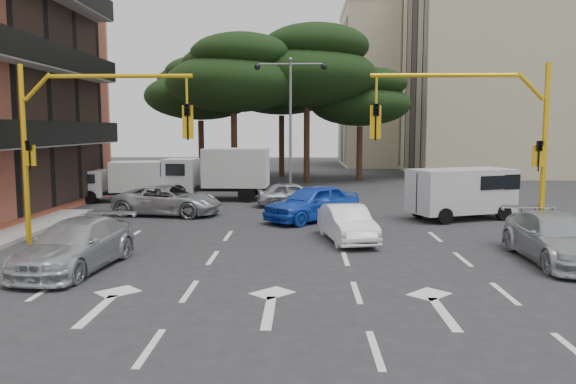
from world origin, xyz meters
The scene contains 21 objects.
ground centered at (0.00, 0.00, 0.00)m, with size 120.00×120.00×0.00m, color #28282B.
median_strip centered at (0.00, 16.00, 0.07)m, with size 1.40×6.00×0.15m, color gray.
apartment_beige_near centered at (19.95, 32.00, 9.35)m, with size 20.20×12.15×18.70m.
apartment_beige_far centered at (12.95, 44.00, 8.35)m, with size 16.20×12.15×16.70m.
pine_left_near centered at (-3.94, 21.96, 7.60)m, with size 9.15×9.15×10.23m.
pine_center centered at (1.06, 23.96, 8.30)m, with size 9.98×9.98×11.16m.
pine_left_far centered at (-6.94, 25.96, 6.91)m, with size 8.32×8.32×9.30m.
pine_right centered at (5.06, 25.96, 6.22)m, with size 7.49×7.49×8.37m.
pine_back centered at (-0.94, 28.96, 7.60)m, with size 9.15×9.15×10.23m.
signal_mast_right centered at (6.80, 1.99, 3.88)m, with size 5.79×0.37×6.00m.
signal_mast_left centered at (-6.80, 1.99, 3.88)m, with size 5.79×0.37×6.00m.
street_lamp_center centered at (0.00, 16.00, 5.43)m, with size 4.16×0.36×7.77m.
car_white_hatch centered at (2.25, 2.66, 0.62)m, with size 1.32×3.78×1.25m, color white.
car_blue_compact centered at (1.13, 6.97, 0.77)m, with size 1.81×4.49×1.53m, color blue.
car_silver_wagon centered at (-5.57, -1.47, 0.68)m, with size 1.90×4.68×1.36m, color #ABAFB4.
car_silver_cross_a centered at (-5.37, 8.39, 0.67)m, with size 2.23×4.83×1.34m, color #A4A8AC.
car_silver_cross_b centered at (0.24, 11.25, 0.62)m, with size 1.47×3.64×1.24m, color #9E9FA6.
car_silver_parked centered at (8.14, -0.24, 0.70)m, with size 1.97×4.85×1.41m, color #ACAFB4.
van_white centered at (7.54, 7.61, 1.11)m, with size 2.01×4.44×2.22m, color silver, non-canonical shape.
box_truck_a centered at (-9.00, 13.05, 1.07)m, with size 1.83×4.36×2.15m, color silver, non-canonical shape.
box_truck_b centered at (-3.95, 13.99, 1.41)m, with size 2.41×5.74×2.83m, color silver, non-canonical shape.
Camera 1 is at (0.71, -16.54, 3.88)m, focal length 35.00 mm.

